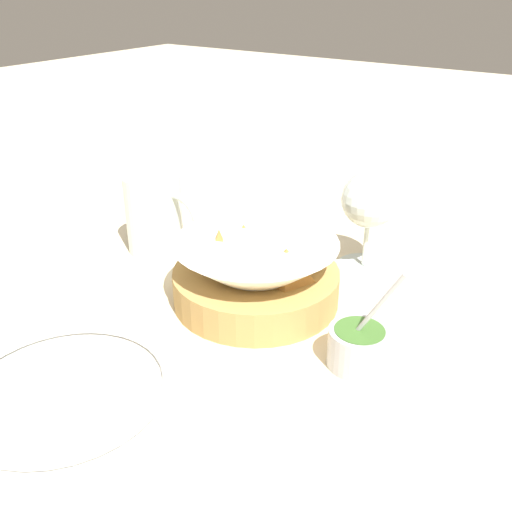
{
  "coord_description": "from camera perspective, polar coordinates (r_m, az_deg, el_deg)",
  "views": [
    {
      "loc": [
        0.4,
        -0.56,
        0.38
      ],
      "look_at": [
        0.04,
        -0.04,
        0.06
      ],
      "focal_mm": 40.0,
      "sensor_mm": 36.0,
      "label": 1
    }
  ],
  "objects": [
    {
      "name": "side_plate",
      "position": [
        0.62,
        -18.64,
        -12.59
      ],
      "size": [
        0.22,
        0.22,
        0.01
      ],
      "color": "white",
      "rests_on": "ground_plane"
    },
    {
      "name": "beer_mug",
      "position": [
        0.86,
        -10.06,
        3.9
      ],
      "size": [
        0.13,
        0.08,
        0.12
      ],
      "color": "silver",
      "rests_on": "ground_plane"
    },
    {
      "name": "wine_glass",
      "position": [
        0.8,
        11.29,
        5.23
      ],
      "size": [
        0.08,
        0.08,
        0.14
      ],
      "color": "silver",
      "rests_on": "ground_plane"
    },
    {
      "name": "ground_plane",
      "position": [
        0.79,
        -0.73,
        -2.45
      ],
      "size": [
        4.0,
        4.0,
        0.0
      ],
      "primitive_type": "plane",
      "color": "beige"
    },
    {
      "name": "sauce_cup",
      "position": [
        0.63,
        10.2,
        -8.78
      ],
      "size": [
        0.08,
        0.07,
        0.12
      ],
      "color": "#B7B7BC",
      "rests_on": "ground_plane"
    },
    {
      "name": "food_basket",
      "position": [
        0.72,
        0.07,
        -1.76
      ],
      "size": [
        0.21,
        0.21,
        0.1
      ],
      "color": "#B2894C",
      "rests_on": "ground_plane"
    }
  ]
}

